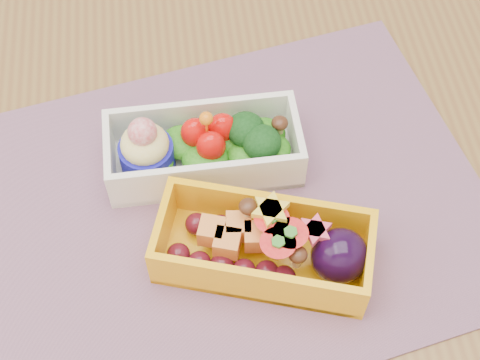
{
  "coord_description": "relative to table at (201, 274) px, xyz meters",
  "views": [
    {
      "loc": [
        0.0,
        -0.34,
        1.35
      ],
      "look_at": [
        0.05,
        0.03,
        0.79
      ],
      "focal_mm": 53.02,
      "sensor_mm": 36.0,
      "label": 1
    }
  ],
  "objects": [
    {
      "name": "bento_yellow",
      "position": [
        0.06,
        -0.04,
        0.13
      ],
      "size": [
        0.21,
        0.14,
        0.07
      ],
      "rotation": [
        0.0,
        0.0,
        -0.31
      ],
      "color": "#F9AD0C",
      "rests_on": "placemat"
    },
    {
      "name": "table",
      "position": [
        0.0,
        0.0,
        0.0
      ],
      "size": [
        1.2,
        0.8,
        0.75
      ],
      "color": "brown",
      "rests_on": "ground"
    },
    {
      "name": "bento_white",
      "position": [
        0.01,
        0.07,
        0.13
      ],
      "size": [
        0.19,
        0.09,
        0.08
      ],
      "rotation": [
        0.0,
        0.0,
        0.01
      ],
      "color": "white",
      "rests_on": "placemat"
    },
    {
      "name": "placemat",
      "position": [
        0.04,
        0.02,
        0.1
      ],
      "size": [
        0.56,
        0.47,
        0.0
      ],
      "primitive_type": "cube",
      "rotation": [
        0.0,
        0.0,
        0.19
      ],
      "color": "gray",
      "rests_on": "table"
    }
  ]
}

